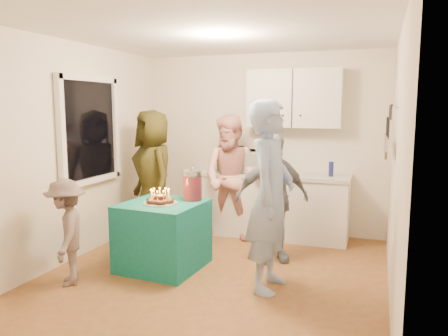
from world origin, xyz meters
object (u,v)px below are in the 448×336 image
(microwave, at_px, (253,161))
(woman_back_center, at_px, (232,178))
(child_near_left, at_px, (66,232))
(man_birthday, at_px, (271,196))
(woman_back_left, at_px, (154,175))
(counter, at_px, (269,206))
(woman_back_right, at_px, (272,198))
(party_table, at_px, (163,235))
(punch_jar, at_px, (192,186))

(microwave, distance_m, woman_back_center, 0.45)
(child_near_left, bearing_deg, man_birthday, 73.43)
(microwave, bearing_deg, woman_back_left, -160.75)
(counter, height_order, man_birthday, man_birthday)
(counter, xyz_separation_m, woman_back_left, (-1.48, -0.67, 0.47))
(woman_back_right, bearing_deg, party_table, -179.77)
(counter, bearing_deg, woman_back_right, -74.36)
(woman_back_center, bearing_deg, child_near_left, -114.75)
(party_table, distance_m, woman_back_center, 1.43)
(woman_back_center, relative_size, child_near_left, 1.56)
(counter, distance_m, party_table, 1.84)
(party_table, distance_m, punch_jar, 0.66)
(party_table, bearing_deg, punch_jar, 43.29)
(punch_jar, height_order, woman_back_left, woman_back_left)
(microwave, relative_size, child_near_left, 0.51)
(punch_jar, bearing_deg, counter, 67.44)
(counter, xyz_separation_m, child_near_left, (-1.56, -2.39, 0.12))
(counter, xyz_separation_m, microwave, (-0.24, 0.00, 0.64))
(counter, relative_size, woman_back_left, 1.23)
(counter, height_order, woman_back_center, woman_back_center)
(man_birthday, bearing_deg, counter, 15.70)
(party_table, relative_size, woman_back_left, 0.47)
(microwave, height_order, woman_back_right, woman_back_right)
(microwave, bearing_deg, man_birthday, -77.95)
(microwave, xyz_separation_m, child_near_left, (-1.32, -2.39, -0.51))
(party_table, distance_m, man_birthday, 1.42)
(woman_back_center, bearing_deg, microwave, 63.55)
(party_table, distance_m, child_near_left, 1.05)
(party_table, height_order, woman_back_right, woman_back_right)
(punch_jar, xyz_separation_m, child_near_left, (-0.98, -1.00, -0.38))
(man_birthday, height_order, child_near_left, man_birthday)
(counter, relative_size, man_birthday, 1.15)
(counter, height_order, microwave, microwave)
(punch_jar, relative_size, woman_back_center, 0.20)
(man_birthday, xyz_separation_m, woman_back_right, (-0.18, 0.81, -0.19))
(microwave, relative_size, party_table, 0.67)
(man_birthday, distance_m, woman_back_right, 0.85)
(man_birthday, distance_m, woman_back_left, 2.24)
(woman_back_center, xyz_separation_m, woman_back_right, (0.72, -0.63, -0.10))
(counter, relative_size, woman_back_right, 1.44)
(punch_jar, distance_m, woman_back_right, 0.96)
(counter, bearing_deg, punch_jar, -112.56)
(punch_jar, distance_m, man_birthday, 1.10)
(woman_back_left, bearing_deg, party_table, -16.87)
(woman_back_left, bearing_deg, woman_back_center, 56.70)
(microwave, relative_size, woman_back_center, 0.33)
(woman_back_right, bearing_deg, woman_back_center, 108.37)
(woman_back_left, xyz_separation_m, woman_back_center, (1.04, 0.32, -0.03))
(man_birthday, bearing_deg, party_table, 84.68)
(woman_back_center, height_order, woman_back_right, woman_back_center)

